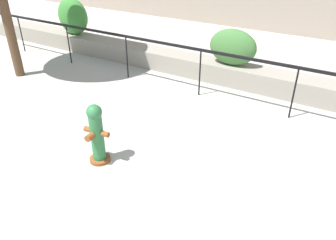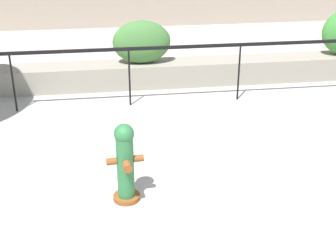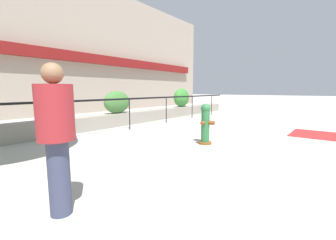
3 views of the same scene
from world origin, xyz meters
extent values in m
plane|color=#B2ADA3|center=(0.00, 0.00, 0.00)|extent=(120.00, 120.00, 0.00)
cube|color=gray|center=(0.00, 6.00, 0.25)|extent=(18.00, 0.70, 0.50)
cube|color=black|center=(0.00, 4.90, 1.12)|extent=(15.00, 0.05, 0.06)
cylinder|color=black|center=(-6.43, 4.90, 0.57)|extent=(0.04, 0.04, 1.15)
cylinder|color=black|center=(-4.29, 4.90, 0.57)|extent=(0.04, 0.04, 1.15)
cylinder|color=black|center=(-2.14, 4.90, 0.57)|extent=(0.04, 0.04, 1.15)
cylinder|color=black|center=(0.00, 4.90, 0.57)|extent=(0.04, 0.04, 1.15)
cylinder|color=black|center=(2.14, 4.90, 0.57)|extent=(0.04, 0.04, 1.15)
ellipsoid|color=#387F33|center=(-5.15, 6.00, 1.07)|extent=(1.15, 0.63, 1.14)
ellipsoid|color=#427538|center=(0.34, 6.00, 0.95)|extent=(1.22, 0.56, 0.90)
cylinder|color=brown|center=(-0.27, 1.66, 0.03)|extent=(0.38, 0.38, 0.06)
cylinder|color=#286638|center=(-0.27, 1.66, 0.48)|extent=(0.24, 0.24, 0.85)
sphere|color=#286638|center=(-0.27, 1.66, 0.95)|extent=(0.25, 0.25, 0.25)
cylinder|color=brown|center=(-0.25, 1.48, 0.59)|extent=(0.13, 0.15, 0.11)
cylinder|color=brown|center=(-0.44, 1.64, 0.59)|extent=(0.13, 0.10, 0.09)
cylinder|color=brown|center=(-0.10, 1.67, 0.59)|extent=(0.13, 0.10, 0.09)
cylinder|color=brown|center=(-4.79, 3.47, 1.56)|extent=(0.24, 0.24, 3.11)
camera|label=1|loc=(3.11, -1.62, 3.44)|focal=35.00mm
camera|label=2|loc=(-0.46, -3.54, 3.47)|focal=50.00mm
camera|label=3|loc=(-5.52, -1.19, 1.44)|focal=24.00mm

